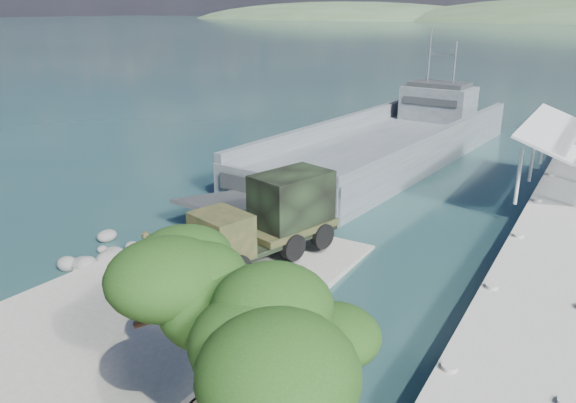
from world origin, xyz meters
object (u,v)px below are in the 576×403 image
(pier, at_px, (574,187))
(soldier, at_px, (148,263))
(military_truck, at_px, (270,218))
(overhang_tree, at_px, (208,320))
(landing_craft, at_px, (386,150))

(pier, relative_size, soldier, 22.39)
(military_truck, distance_m, overhang_tree, 13.76)
(pier, bearing_deg, soldier, -125.34)
(overhang_tree, bearing_deg, pier, 78.62)
(pier, distance_m, overhang_tree, 27.95)
(soldier, relative_size, overhang_tree, 0.28)
(pier, height_order, overhang_tree, overhang_tree)
(military_truck, bearing_deg, soldier, -102.70)
(pier, bearing_deg, overhang_tree, -101.38)
(pier, xyz_separation_m, soldier, (-14.34, -20.22, -0.12))
(soldier, bearing_deg, pier, 33.90)
(soldier, bearing_deg, landing_craft, 68.21)
(pier, bearing_deg, landing_craft, 157.24)
(pier, xyz_separation_m, overhang_tree, (-5.47, -27.18, 3.47))
(landing_craft, bearing_deg, overhang_tree, -70.30)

